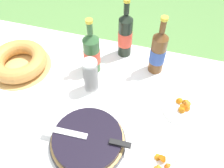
{
  "coord_description": "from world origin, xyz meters",
  "views": [
    {
      "loc": [
        0.41,
        -0.61,
        1.71
      ],
      "look_at": [
        0.19,
        0.14,
        0.78
      ],
      "focal_mm": 40.0,
      "sensor_mm": 36.0,
      "label": 1
    }
  ],
  "objects_px": {
    "cup_stack": "(91,76)",
    "cider_bottle_amber": "(158,52)",
    "snack_plate_left": "(183,107)",
    "bundt_cake": "(18,61)",
    "berry_tart": "(88,140)",
    "cider_bottle_green": "(92,53)",
    "serving_knife": "(94,138)",
    "juice_bottle_red": "(125,35)"
  },
  "relations": [
    {
      "from": "cup_stack",
      "to": "cider_bottle_amber",
      "type": "xyz_separation_m",
      "value": [
        0.29,
        0.22,
        0.03
      ]
    },
    {
      "from": "cup_stack",
      "to": "snack_plate_left",
      "type": "height_order",
      "value": "cup_stack"
    },
    {
      "from": "snack_plate_left",
      "to": "cider_bottle_amber",
      "type": "bearing_deg",
      "value": 127.7
    },
    {
      "from": "bundt_cake",
      "to": "cider_bottle_amber",
      "type": "height_order",
      "value": "cider_bottle_amber"
    },
    {
      "from": "berry_tart",
      "to": "cider_bottle_green",
      "type": "xyz_separation_m",
      "value": [
        -0.12,
        0.43,
        0.09
      ]
    },
    {
      "from": "snack_plate_left",
      "to": "cider_bottle_green",
      "type": "bearing_deg",
      "value": 165.05
    },
    {
      "from": "serving_knife",
      "to": "juice_bottle_red",
      "type": "height_order",
      "value": "juice_bottle_red"
    },
    {
      "from": "cider_bottle_green",
      "to": "juice_bottle_red",
      "type": "height_order",
      "value": "juice_bottle_red"
    },
    {
      "from": "cider_bottle_amber",
      "to": "berry_tart",
      "type": "bearing_deg",
      "value": -111.58
    },
    {
      "from": "bundt_cake",
      "to": "cider_bottle_green",
      "type": "distance_m",
      "value": 0.41
    },
    {
      "from": "cider_bottle_amber",
      "to": "juice_bottle_red",
      "type": "xyz_separation_m",
      "value": [
        -0.19,
        0.08,
        0.01
      ]
    },
    {
      "from": "snack_plate_left",
      "to": "bundt_cake",
      "type": "bearing_deg",
      "value": 177.63
    },
    {
      "from": "berry_tart",
      "to": "bundt_cake",
      "type": "bearing_deg",
      "value": 147.01
    },
    {
      "from": "berry_tart",
      "to": "juice_bottle_red",
      "type": "distance_m",
      "value": 0.6
    },
    {
      "from": "serving_knife",
      "to": "cider_bottle_green",
      "type": "xyz_separation_m",
      "value": [
        -0.15,
        0.42,
        0.06
      ]
    },
    {
      "from": "bundt_cake",
      "to": "snack_plate_left",
      "type": "relative_size",
      "value": 1.65
    },
    {
      "from": "berry_tart",
      "to": "cup_stack",
      "type": "bearing_deg",
      "value": 105.77
    },
    {
      "from": "berry_tart",
      "to": "bundt_cake",
      "type": "height_order",
      "value": "bundt_cake"
    },
    {
      "from": "berry_tart",
      "to": "cider_bottle_green",
      "type": "relative_size",
      "value": 1.02
    },
    {
      "from": "berry_tart",
      "to": "bundt_cake",
      "type": "relative_size",
      "value": 0.97
    },
    {
      "from": "cup_stack",
      "to": "juice_bottle_red",
      "type": "relative_size",
      "value": 0.54
    },
    {
      "from": "berry_tart",
      "to": "snack_plate_left",
      "type": "relative_size",
      "value": 1.59
    },
    {
      "from": "bundt_cake",
      "to": "cider_bottle_amber",
      "type": "xyz_separation_m",
      "value": [
        0.71,
        0.18,
        0.08
      ]
    },
    {
      "from": "bundt_cake",
      "to": "snack_plate_left",
      "type": "xyz_separation_m",
      "value": [
        0.88,
        -0.04,
        -0.03
      ]
    },
    {
      "from": "snack_plate_left",
      "to": "juice_bottle_red",
      "type": "bearing_deg",
      "value": 140.44
    },
    {
      "from": "cup_stack",
      "to": "cider_bottle_amber",
      "type": "height_order",
      "value": "cider_bottle_amber"
    },
    {
      "from": "bundt_cake",
      "to": "juice_bottle_red",
      "type": "xyz_separation_m",
      "value": [
        0.52,
        0.26,
        0.09
      ]
    },
    {
      "from": "cider_bottle_amber",
      "to": "snack_plate_left",
      "type": "distance_m",
      "value": 0.3
    },
    {
      "from": "berry_tart",
      "to": "cup_stack",
      "type": "relative_size",
      "value": 1.72
    },
    {
      "from": "cup_stack",
      "to": "cider_bottle_amber",
      "type": "relative_size",
      "value": 0.56
    },
    {
      "from": "juice_bottle_red",
      "to": "snack_plate_left",
      "type": "distance_m",
      "value": 0.48
    },
    {
      "from": "cup_stack",
      "to": "snack_plate_left",
      "type": "xyz_separation_m",
      "value": [
        0.46,
        -0.0,
        -0.08
      ]
    },
    {
      "from": "juice_bottle_red",
      "to": "cider_bottle_green",
      "type": "bearing_deg",
      "value": -128.8
    },
    {
      "from": "berry_tart",
      "to": "cup_stack",
      "type": "distance_m",
      "value": 0.31
    },
    {
      "from": "berry_tart",
      "to": "serving_knife",
      "type": "height_order",
      "value": "serving_knife"
    },
    {
      "from": "bundt_cake",
      "to": "cup_stack",
      "type": "relative_size",
      "value": 1.78
    },
    {
      "from": "bundt_cake",
      "to": "cider_bottle_green",
      "type": "height_order",
      "value": "cider_bottle_green"
    },
    {
      "from": "serving_knife",
      "to": "snack_plate_left",
      "type": "xyz_separation_m",
      "value": [
        0.34,
        0.29,
        -0.05
      ]
    },
    {
      "from": "bundt_cake",
      "to": "cider_bottle_green",
      "type": "bearing_deg",
      "value": 13.86
    },
    {
      "from": "berry_tart",
      "to": "juice_bottle_red",
      "type": "bearing_deg",
      "value": 88.77
    },
    {
      "from": "cider_bottle_amber",
      "to": "snack_plate_left",
      "type": "height_order",
      "value": "cider_bottle_amber"
    },
    {
      "from": "cider_bottle_green",
      "to": "cup_stack",
      "type": "bearing_deg",
      "value": -73.91
    }
  ]
}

